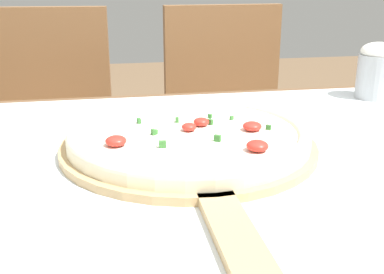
{
  "coord_description": "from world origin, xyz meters",
  "views": [
    {
      "loc": [
        -0.09,
        -0.56,
        0.99
      ],
      "look_at": [
        0.04,
        0.1,
        0.76
      ],
      "focal_mm": 45.0,
      "sensor_mm": 36.0,
      "label": 1
    }
  ],
  "objects": [
    {
      "name": "dining_table",
      "position": [
        0.0,
        0.0,
        0.63
      ],
      "size": [
        1.23,
        1.04,
        0.73
      ],
      "color": "brown",
      "rests_on": "ground_plane"
    },
    {
      "name": "towel_cloth",
      "position": [
        0.0,
        0.0,
        0.73
      ],
      "size": [
        1.15,
        0.96,
        0.0
      ],
      "color": "silver",
      "rests_on": "dining_table"
    },
    {
      "name": "pizza_peel",
      "position": [
        0.04,
        0.11,
        0.74
      ],
      "size": [
        0.4,
        0.6,
        0.01
      ],
      "color": "tan",
      "rests_on": "towel_cloth"
    },
    {
      "name": "pizza",
      "position": [
        0.04,
        0.13,
        0.76
      ],
      "size": [
        0.37,
        0.37,
        0.03
      ],
      "color": "beige",
      "rests_on": "pizza_peel"
    },
    {
      "name": "chair_left",
      "position": [
        -0.27,
        0.86,
        0.52
      ],
      "size": [
        0.43,
        0.43,
        0.9
      ],
      "rotation": [
        0.0,
        0.0,
        -0.07
      ],
      "color": "brown",
      "rests_on": "ground_plane"
    },
    {
      "name": "chair_right",
      "position": [
        0.29,
        0.86,
        0.52
      ],
      "size": [
        0.41,
        0.41,
        0.9
      ],
      "rotation": [
        0.0,
        0.0,
        0.03
      ],
      "color": "brown",
      "rests_on": "ground_plane"
    },
    {
      "name": "flour_cup",
      "position": [
        0.5,
        0.38,
        0.79
      ],
      "size": [
        0.08,
        0.08,
        0.12
      ],
      "color": "#B2B7BC",
      "rests_on": "towel_cloth"
    }
  ]
}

